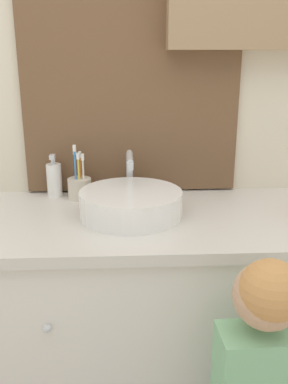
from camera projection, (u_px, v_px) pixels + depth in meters
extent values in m
cube|color=beige|center=(141.00, 68.00, 1.57)|extent=(3.20, 0.06, 2.50)
cube|color=brown|center=(131.00, 30.00, 1.49)|extent=(0.79, 0.02, 1.16)
cube|color=#B2C1CC|center=(131.00, 30.00, 1.48)|extent=(0.73, 0.01, 1.10)
cube|color=silver|center=(145.00, 324.00, 1.53)|extent=(1.25, 0.54, 0.76)
cube|color=beige|center=(146.00, 221.00, 1.41)|extent=(1.29, 0.58, 0.03)
sphere|color=silver|center=(47.00, 329.00, 1.19)|extent=(0.02, 0.02, 0.02)
sphere|color=silver|center=(252.00, 322.00, 1.22)|extent=(0.02, 0.02, 0.02)
cylinder|color=white|center=(131.00, 204.00, 1.40)|extent=(0.34, 0.34, 0.08)
cylinder|color=silver|center=(131.00, 192.00, 1.38)|extent=(0.28, 0.28, 0.01)
cylinder|color=silver|center=(130.00, 175.00, 1.57)|extent=(0.02, 0.02, 0.17)
cylinder|color=silver|center=(130.00, 157.00, 1.47)|extent=(0.02, 0.15, 0.02)
cylinder|color=silver|center=(130.00, 166.00, 1.40)|extent=(0.02, 0.02, 0.02)
sphere|color=white|center=(155.00, 188.00, 1.59)|extent=(0.05, 0.05, 0.05)
cylinder|color=beige|center=(80.00, 188.00, 1.57)|extent=(0.09, 0.09, 0.08)
cylinder|color=white|center=(83.00, 175.00, 1.55)|extent=(0.01, 0.01, 0.15)
cube|color=white|center=(83.00, 157.00, 1.53)|extent=(0.01, 0.02, 0.02)
cylinder|color=orange|center=(81.00, 173.00, 1.57)|extent=(0.01, 0.01, 0.16)
cube|color=white|center=(80.00, 154.00, 1.55)|extent=(0.01, 0.02, 0.02)
cylinder|color=#D6423D|center=(76.00, 172.00, 1.56)|extent=(0.01, 0.01, 0.17)
cube|color=white|center=(75.00, 151.00, 1.53)|extent=(0.01, 0.02, 0.02)
cylinder|color=#3884DB|center=(75.00, 171.00, 1.54)|extent=(0.01, 0.01, 0.19)
cube|color=white|center=(74.00, 148.00, 1.51)|extent=(0.01, 0.02, 0.02)
cylinder|color=#E5CC4C|center=(79.00, 175.00, 1.54)|extent=(0.01, 0.01, 0.16)
cube|color=white|center=(78.00, 156.00, 1.52)|extent=(0.01, 0.02, 0.02)
cylinder|color=white|center=(54.00, 180.00, 1.59)|extent=(0.06, 0.06, 0.12)
cylinder|color=silver|center=(53.00, 161.00, 1.56)|extent=(0.02, 0.02, 0.02)
cube|color=silver|center=(52.00, 157.00, 1.55)|extent=(0.02, 0.03, 0.02)
sphere|color=tan|center=(267.00, 296.00, 0.99)|extent=(0.16, 0.16, 0.16)
sphere|color=tan|center=(271.00, 291.00, 0.96)|extent=(0.15, 0.15, 0.15)
cylinder|color=#7FBC89|center=(264.00, 308.00, 1.22)|extent=(0.06, 0.26, 0.05)
cylinder|color=#47B26B|center=(250.00, 274.00, 1.33)|extent=(0.01, 0.05, 0.12)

